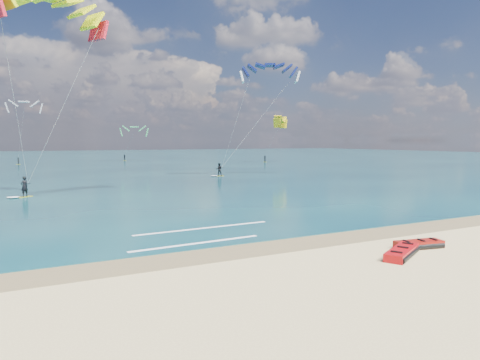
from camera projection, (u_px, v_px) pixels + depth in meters
name	position (u px, v px, depth m)	size (l,w,h in m)	color
ground	(97.00, 181.00, 51.39)	(320.00, 320.00, 0.00)	tan
wet_sand_strip	(226.00, 253.00, 18.49)	(320.00, 2.40, 0.01)	brown
sea	(59.00, 160.00, 108.30)	(320.00, 200.00, 0.04)	#0B3040
packed_kite_left	(402.00, 256.00, 17.92)	(2.92, 1.10, 0.40)	red
packed_kite_mid	(419.00, 248.00, 19.31)	(2.42, 1.08, 0.39)	#A0130B
kitesurfer_main	(38.00, 87.00, 33.98)	(10.03, 7.89, 17.42)	yellow
kitesurfer_far	(245.00, 114.00, 56.30)	(11.97, 7.36, 16.08)	yellow
shoreline_foam	(201.00, 234.00, 21.90)	(8.80, 3.66, 0.01)	white
distant_kites	(32.00, 138.00, 83.00)	(82.97, 38.72, 12.63)	#E342A6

